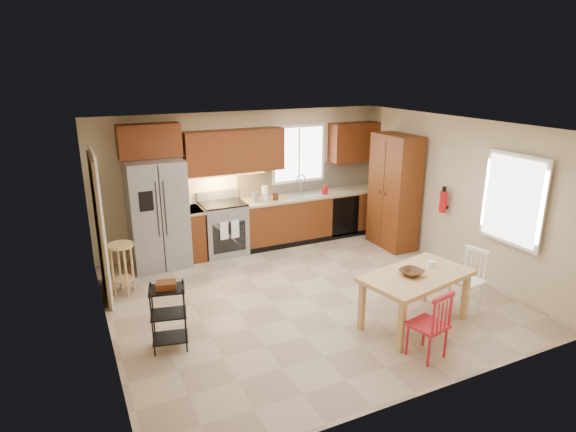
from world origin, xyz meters
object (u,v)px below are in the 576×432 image
(refrigerator, at_px, (158,214))
(chair_white, at_px, (467,280))
(range_stove, at_px, (224,229))
(soap_bottle, at_px, (325,189))
(bar_stool, at_px, (123,269))
(table_jar, at_px, (431,266))
(chair_red, at_px, (428,324))
(utility_cart, at_px, (169,317))
(dining_table, at_px, (415,300))
(pantry, at_px, (394,192))
(table_bowl, at_px, (411,276))
(fire_extinguisher, at_px, (443,202))

(refrigerator, distance_m, chair_white, 4.93)
(refrigerator, relative_size, range_stove, 1.98)
(refrigerator, bearing_deg, soap_bottle, -0.45)
(chair_white, bearing_deg, refrigerator, 34.82)
(bar_stool, bearing_deg, chair_white, -43.10)
(soap_bottle, distance_m, table_jar, 3.34)
(table_jar, xyz_separation_m, bar_stool, (-3.63, 2.49, -0.35))
(chair_white, bearing_deg, table_jar, 74.79)
(soap_bottle, bearing_deg, bar_stool, -168.04)
(chair_red, bearing_deg, refrigerator, 107.29)
(chair_white, height_order, bar_stool, chair_white)
(range_stove, distance_m, utility_cart, 3.11)
(dining_table, distance_m, chair_white, 0.95)
(bar_stool, bearing_deg, table_jar, -46.87)
(refrigerator, height_order, utility_cart, refrigerator)
(pantry, distance_m, utility_cart, 4.89)
(dining_table, xyz_separation_m, bar_stool, (-3.32, 2.58, 0.04))
(dining_table, height_order, table_jar, table_jar)
(range_stove, relative_size, bar_stool, 1.17)
(soap_bottle, relative_size, table_bowl, 0.65)
(bar_stool, bearing_deg, dining_table, -50.31)
(range_stove, height_order, soap_bottle, soap_bottle)
(soap_bottle, height_order, bar_stool, soap_bottle)
(dining_table, bearing_deg, bar_stool, 130.54)
(pantry, relative_size, table_bowl, 7.20)
(refrigerator, height_order, bar_stool, refrigerator)
(dining_table, xyz_separation_m, utility_cart, (-3.01, 0.81, 0.06))
(soap_bottle, relative_size, chair_white, 0.23)
(dining_table, xyz_separation_m, table_jar, (0.32, 0.09, 0.39))
(table_jar, distance_m, bar_stool, 4.42)
(pantry, bearing_deg, refrigerator, 167.38)
(refrigerator, relative_size, chair_red, 2.15)
(chair_white, distance_m, utility_cart, 4.04)
(chair_red, bearing_deg, table_bowl, 56.60)
(chair_red, distance_m, table_bowl, 0.76)
(refrigerator, xyz_separation_m, table_jar, (2.92, -3.34, -0.17))
(fire_extinguisher, relative_size, utility_cart, 0.44)
(refrigerator, bearing_deg, chair_red, -61.10)
(pantry, height_order, fire_extinguisher, pantry)
(range_stove, relative_size, utility_cart, 1.11)
(refrigerator, relative_size, bar_stool, 2.32)
(fire_extinguisher, bearing_deg, chair_white, -118.98)
(pantry, relative_size, table_jar, 18.51)
(pantry, xyz_separation_m, fire_extinguisher, (0.20, -1.05, 0.05))
(chair_red, distance_m, chair_white, 1.48)
(chair_white, relative_size, utility_cart, 1.03)
(fire_extinguisher, distance_m, table_bowl, 2.36)
(refrigerator, bearing_deg, fire_extinguisher, -24.52)
(utility_cart, bearing_deg, dining_table, -2.33)
(soap_bottle, xyz_separation_m, dining_table, (-0.58, -3.40, -0.64))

